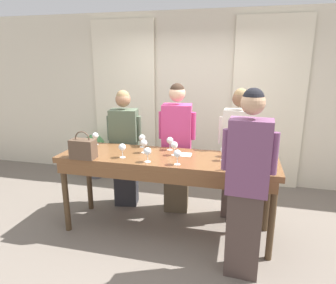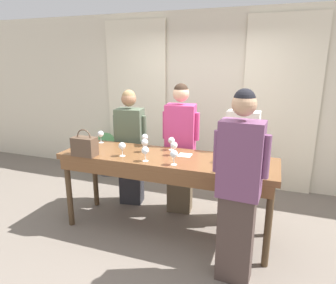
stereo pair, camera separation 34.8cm
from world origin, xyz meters
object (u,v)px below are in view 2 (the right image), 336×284
at_px(guest_cream_sweater, 241,155).
at_px(potted_plant, 106,151).
at_px(wine_glass_center_left, 174,154).
at_px(guest_pink_top, 181,148).
at_px(wine_glass_by_bottle, 263,151).
at_px(handbag, 85,146).
at_px(host_pouring, 239,187).
at_px(wine_glass_front_right, 145,143).
at_px(wine_glass_near_host, 227,148).
at_px(wine_glass_center_right, 145,137).
at_px(wine_glass_back_left, 122,146).
at_px(wine_glass_front_left, 174,146).
at_px(guest_olive_jacket, 130,147).
at_px(wine_glass_center_mid, 223,152).
at_px(wine_glass_back_mid, 145,151).
at_px(wine_glass_back_right, 171,141).
at_px(wine_glass_front_mid, 101,134).
at_px(tasting_bar, 165,164).
at_px(wine_bottle, 234,161).

distance_m(guest_cream_sweater, potted_plant, 2.62).
bearing_deg(guest_cream_sweater, wine_glass_center_left, -127.06).
bearing_deg(guest_pink_top, wine_glass_by_bottle, -18.41).
distance_m(handbag, host_pouring, 1.81).
height_order(wine_glass_front_right, wine_glass_near_host, same).
bearing_deg(wine_glass_center_right, guest_pink_top, 33.89).
distance_m(wine_glass_back_left, guest_pink_top, 0.88).
xyz_separation_m(wine_glass_near_host, guest_pink_top, (-0.67, 0.39, -0.18)).
xyz_separation_m(wine_glass_front_right, wine_glass_near_host, (0.96, 0.10, 0.00)).
bearing_deg(wine_glass_front_left, guest_olive_jacket, 148.76).
height_order(handbag, guest_olive_jacket, guest_olive_jacket).
distance_m(wine_glass_center_mid, wine_glass_back_mid, 0.84).
bearing_deg(guest_cream_sweater, wine_glass_back_right, -159.45).
bearing_deg(guest_cream_sweater, wine_glass_front_mid, -170.41).
distance_m(wine_glass_by_bottle, guest_cream_sweater, 0.48).
xyz_separation_m(wine_glass_back_left, guest_olive_jacket, (-0.27, 0.72, -0.23)).
xyz_separation_m(wine_glass_center_left, guest_pink_top, (-0.18, 0.81, -0.18)).
distance_m(wine_glass_back_mid, potted_plant, 2.31).
relative_size(handbag, guest_olive_jacket, 0.19).
distance_m(handbag, wine_glass_back_mid, 0.74).
bearing_deg(tasting_bar, wine_glass_front_mid, 165.15).
bearing_deg(guest_cream_sweater, wine_bottle, -89.24).
relative_size(wine_glass_center_mid, wine_glass_center_right, 1.00).
bearing_deg(wine_glass_back_left, guest_cream_sweater, 29.77).
distance_m(wine_glass_center_left, host_pouring, 0.80).
bearing_deg(wine_glass_front_mid, tasting_bar, -14.85).
distance_m(wine_glass_back_right, guest_olive_jacket, 0.82).
distance_m(wine_bottle, handbag, 1.69).
relative_size(wine_glass_center_mid, wine_glass_by_bottle, 1.00).
relative_size(wine_glass_front_left, wine_glass_front_mid, 1.00).
relative_size(wine_glass_front_left, wine_glass_near_host, 1.00).
relative_size(wine_glass_back_right, potted_plant, 0.21).
bearing_deg(wine_glass_front_mid, wine_bottle, -15.19).
distance_m(wine_glass_front_mid, wine_glass_back_left, 0.69).
height_order(wine_glass_front_right, wine_glass_center_right, same).
xyz_separation_m(wine_glass_back_mid, guest_pink_top, (0.15, 0.80, -0.18)).
distance_m(guest_pink_top, potted_plant, 1.91).
xyz_separation_m(wine_glass_front_mid, guest_cream_sweater, (1.81, 0.31, -0.19)).
relative_size(wine_glass_center_mid, guest_olive_jacket, 0.10).
height_order(wine_glass_front_mid, guest_olive_jacket, guest_olive_jacket).
bearing_deg(wine_glass_back_right, wine_glass_front_right, -145.65).
relative_size(wine_glass_back_mid, wine_glass_near_host, 1.00).
distance_m(wine_glass_front_right, wine_glass_center_right, 0.25).
bearing_deg(wine_glass_by_bottle, tasting_bar, -167.97).
bearing_deg(wine_bottle, tasting_bar, 164.37).
xyz_separation_m(wine_bottle, guest_olive_jacket, (-1.54, 0.80, -0.23)).
height_order(wine_glass_by_bottle, guest_pink_top, guest_pink_top).
bearing_deg(wine_glass_center_left, wine_glass_by_bottle, 27.52).
xyz_separation_m(wine_glass_center_right, potted_plant, (-1.26, 1.10, -0.63)).
bearing_deg(wine_glass_center_left, wine_glass_front_mid, 157.37).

